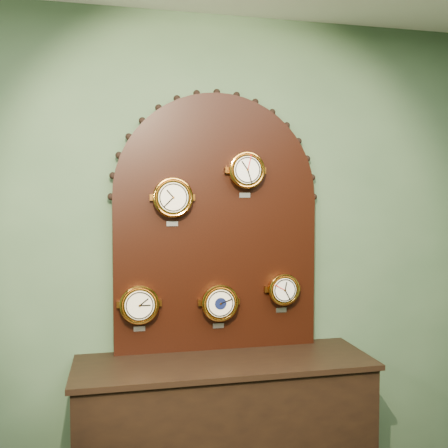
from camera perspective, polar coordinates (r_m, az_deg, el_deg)
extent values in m
plane|color=#405C3F|center=(2.98, -1.02, -3.22)|extent=(4.00, 0.00, 4.00)
cube|color=black|center=(3.00, 0.09, -23.13)|extent=(1.60, 0.50, 0.80)
cube|color=black|center=(2.95, -0.82, -5.64)|extent=(1.20, 0.06, 0.90)
cylinder|color=black|center=(2.91, -0.83, 3.14)|extent=(1.20, 0.06, 1.20)
cylinder|color=#C67E2A|center=(2.82, -5.93, 3.05)|extent=(0.21, 0.08, 0.21)
torus|color=#C67E2A|center=(2.78, -5.85, 3.05)|extent=(0.23, 0.02, 0.23)
cylinder|color=white|center=(2.78, -5.84, 3.05)|extent=(0.17, 0.01, 0.17)
cube|color=#B0B0B7|center=(2.84, -5.96, 0.04)|extent=(0.06, 0.01, 0.03)
cylinder|color=#C67E2A|center=(2.90, 2.52, 6.17)|extent=(0.20, 0.08, 0.20)
torus|color=#C67E2A|center=(2.87, 2.69, 6.21)|extent=(0.21, 0.02, 0.21)
cylinder|color=white|center=(2.86, 2.72, 6.22)|extent=(0.16, 0.01, 0.16)
cube|color=#B0B0B7|center=(2.92, 2.40, 3.33)|extent=(0.07, 0.01, 0.03)
cylinder|color=#C67E2A|center=(2.86, -9.69, -9.04)|extent=(0.20, 0.08, 0.20)
torus|color=#C67E2A|center=(2.83, -9.67, -9.17)|extent=(0.22, 0.02, 0.22)
cylinder|color=white|center=(2.82, -9.66, -9.20)|extent=(0.16, 0.01, 0.16)
cube|color=#B0B0B7|center=(2.92, -9.69, -11.77)|extent=(0.07, 0.01, 0.03)
cylinder|color=#C67E2A|center=(2.92, -0.56, -8.96)|extent=(0.20, 0.08, 0.20)
torus|color=#C67E2A|center=(2.89, -0.43, -9.09)|extent=(0.22, 0.02, 0.22)
cylinder|color=white|center=(2.88, -0.40, -9.12)|extent=(0.16, 0.01, 0.16)
cube|color=#B0B0B7|center=(2.98, -0.65, -11.60)|extent=(0.07, 0.01, 0.03)
cylinder|color=#0D1339|center=(2.88, -0.39, -9.13)|extent=(0.07, 0.00, 0.07)
cylinder|color=#C67E2A|center=(3.01, 6.75, -7.41)|extent=(0.17, 0.08, 0.17)
torus|color=#C67E2A|center=(2.98, 6.95, -7.52)|extent=(0.19, 0.02, 0.19)
cylinder|color=white|center=(2.97, 7.00, -7.54)|extent=(0.14, 0.01, 0.14)
cube|color=#B0B0B7|center=(3.06, 6.59, -9.78)|extent=(0.07, 0.01, 0.03)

